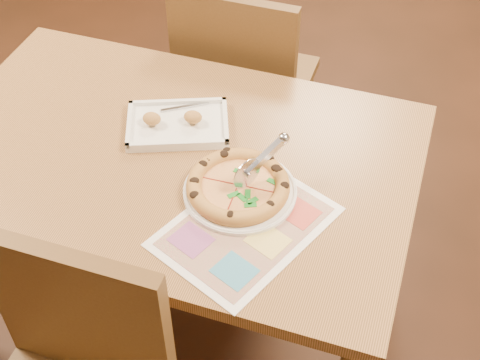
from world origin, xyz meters
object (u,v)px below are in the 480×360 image
(chair_far, at_px, (241,72))
(pizza_cutter, at_px, (259,162))
(menu, at_px, (246,226))
(appetizer_tray, at_px, (177,125))
(plate, at_px, (240,192))
(pizza, at_px, (238,186))
(dining_table, at_px, (172,176))

(chair_far, height_order, pizza_cutter, chair_far)
(chair_far, xyz_separation_m, menu, (0.27, -0.78, 0.16))
(appetizer_tray, bearing_deg, plate, -36.83)
(pizza, height_order, pizza_cutter, pizza_cutter)
(chair_far, distance_m, menu, 0.84)
(pizza, height_order, menu, pizza)
(dining_table, relative_size, pizza_cutter, 8.76)
(pizza_cutter, bearing_deg, chair_far, 52.40)
(plate, bearing_deg, menu, -64.19)
(chair_far, xyz_separation_m, appetizer_tray, (-0.02, -0.50, 0.17))
(chair_far, relative_size, pizza_cutter, 3.17)
(pizza, bearing_deg, menu, -61.83)
(chair_far, distance_m, pizza_cutter, 0.74)
(pizza_cutter, bearing_deg, plate, 164.98)
(plate, height_order, appetizer_tray, appetizer_tray)
(dining_table, distance_m, appetizer_tray, 0.14)
(pizza, bearing_deg, pizza_cutter, 41.57)
(chair_far, bearing_deg, dining_table, 90.00)
(chair_far, distance_m, appetizer_tray, 0.53)
(chair_far, height_order, menu, chair_far)
(dining_table, height_order, pizza_cutter, pizza_cutter)
(menu, bearing_deg, pizza_cutter, 94.56)
(chair_far, relative_size, menu, 1.15)
(plate, xyz_separation_m, appetizer_tray, (-0.24, 0.18, 0.00))
(dining_table, bearing_deg, pizza_cutter, -10.14)
(chair_far, xyz_separation_m, plate, (0.22, -0.68, 0.16))
(chair_far, bearing_deg, appetizer_tray, 87.70)
(plate, height_order, menu, plate)
(chair_far, bearing_deg, menu, 109.15)
(pizza, relative_size, appetizer_tray, 0.79)
(chair_far, height_order, pizza, chair_far)
(plate, bearing_deg, pizza_cutter, 44.53)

